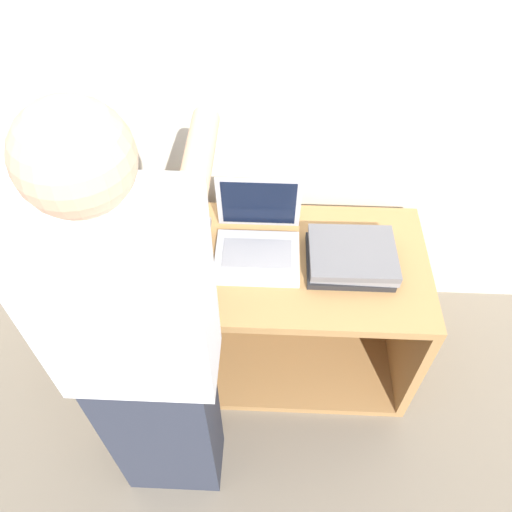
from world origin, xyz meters
name	(u,v)px	position (x,y,z in m)	size (l,w,h in m)	color
ground_plane	(254,411)	(0.00, 0.00, 0.00)	(12.00, 12.00, 0.00)	#756B5B
wall_back	(262,58)	(0.00, 0.69, 1.20)	(8.00, 0.05, 2.40)	beige
cart	(258,297)	(0.00, 0.36, 0.32)	(1.25, 0.58, 0.64)	#A87A47
laptop_open	(258,239)	(0.00, 0.34, 0.70)	(0.30, 0.29, 0.27)	#B7B7BC
laptop_stack_left	(163,241)	(-0.33, 0.29, 0.73)	(0.32, 0.27, 0.17)	slate
laptop_stack_right	(351,256)	(0.33, 0.29, 0.68)	(0.32, 0.26, 0.07)	#232326
person	(145,360)	(-0.29, -0.22, 0.80)	(0.40, 0.52, 1.60)	#2D3342
inventory_tag	(155,236)	(-0.33, 0.23, 0.82)	(0.06, 0.02, 0.01)	red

